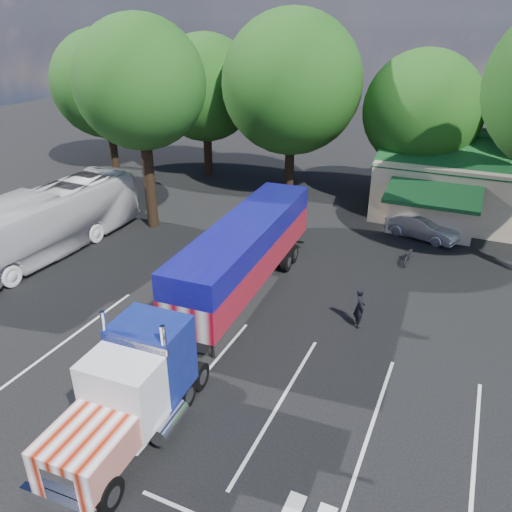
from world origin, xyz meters
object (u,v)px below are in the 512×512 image
at_px(tour_bus, 41,224).
at_px(woman, 360,307).
at_px(semi_truck, 223,276).
at_px(bicycle, 409,255).
at_px(silver_sedan, 422,227).

bearing_deg(tour_bus, woman, 1.84).
height_order(semi_truck, tour_bus, semi_truck).
distance_m(woman, bicycle, 7.35).
bearing_deg(bicycle, woman, -93.59).
height_order(semi_truck, bicycle, semi_truck).
bearing_deg(silver_sedan, semi_truck, 171.54).
xyz_separation_m(woman, silver_sedan, (1.14, 11.18, -0.23)).
height_order(bicycle, tour_bus, tour_bus).
bearing_deg(woman, bicycle, -35.89).
xyz_separation_m(woman, tour_bus, (-18.07, -0.15, 0.91)).
relative_size(bicycle, tour_bus, 0.13).
bearing_deg(semi_truck, bicycle, 52.41).
height_order(tour_bus, silver_sedan, tour_bus).
relative_size(semi_truck, tour_bus, 1.46).
xyz_separation_m(semi_truck, tour_bus, (-12.56, 2.00, -0.43)).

